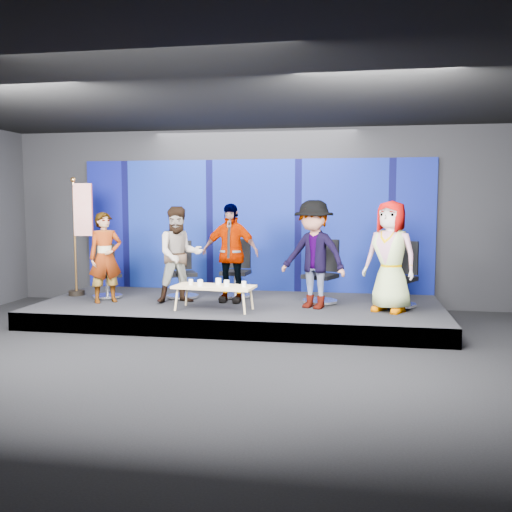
# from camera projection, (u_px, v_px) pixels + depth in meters

# --- Properties ---
(ground) EXTENTS (10.00, 10.00, 0.00)m
(ground) POSITION_uv_depth(u_px,v_px,m) (202.00, 358.00, 7.63)
(ground) COLOR black
(ground) RESTS_ON ground
(room_walls) EXTENTS (10.02, 8.02, 3.51)m
(room_walls) POSITION_uv_depth(u_px,v_px,m) (200.00, 175.00, 7.39)
(room_walls) COLOR black
(room_walls) RESTS_ON ground
(riser) EXTENTS (7.00, 3.00, 0.30)m
(riser) POSITION_uv_depth(u_px,v_px,m) (239.00, 311.00, 10.06)
(riser) COLOR black
(riser) RESTS_ON ground
(backdrop) EXTENTS (7.00, 0.08, 2.60)m
(backdrop) POSITION_uv_depth(u_px,v_px,m) (254.00, 225.00, 11.34)
(backdrop) COLOR #06074D
(backdrop) RESTS_ON riser
(chair_a) EXTENTS (0.78, 0.78, 0.98)m
(chair_a) POSITION_uv_depth(u_px,v_px,m) (107.00, 280.00, 10.56)
(chair_a) COLOR silver
(chair_a) RESTS_ON riser
(panelist_a) EXTENTS (0.69, 0.66, 1.60)m
(panelist_a) POSITION_uv_depth(u_px,v_px,m) (105.00, 257.00, 10.03)
(panelist_a) COLOR black
(panelist_a) RESTS_ON riser
(chair_b) EXTENTS (0.79, 0.79, 1.05)m
(chair_b) POSITION_uv_depth(u_px,v_px,m) (182.00, 279.00, 10.54)
(chair_b) COLOR silver
(chair_b) RESTS_ON riser
(panelist_b) EXTENTS (1.03, 0.95, 1.70)m
(panelist_b) POSITION_uv_depth(u_px,v_px,m) (179.00, 255.00, 9.99)
(panelist_b) COLOR black
(panelist_b) RESTS_ON riser
(chair_c) EXTENTS (0.65, 0.65, 1.08)m
(chair_c) POSITION_uv_depth(u_px,v_px,m) (236.00, 278.00, 10.62)
(chair_c) COLOR silver
(chair_c) RESTS_ON riser
(panelist_c) EXTENTS (1.05, 0.50, 1.75)m
(panelist_c) POSITION_uv_depth(u_px,v_px,m) (230.00, 253.00, 10.07)
(panelist_c) COLOR black
(panelist_c) RESTS_ON riser
(chair_d) EXTENTS (0.83, 0.83, 1.11)m
(chair_d) POSITION_uv_depth(u_px,v_px,m) (322.00, 282.00, 10.00)
(chair_d) COLOR silver
(chair_d) RESTS_ON riser
(panelist_d) EXTENTS (1.34, 1.08, 1.81)m
(panelist_d) POSITION_uv_depth(u_px,v_px,m) (314.00, 254.00, 9.48)
(panelist_d) COLOR black
(panelist_d) RESTS_ON riser
(chair_e) EXTENTS (0.85, 0.85, 1.11)m
(chair_e) POSITION_uv_depth(u_px,v_px,m) (400.00, 285.00, 9.67)
(chair_e) COLOR silver
(chair_e) RESTS_ON riser
(panelist_e) EXTENTS (1.04, 0.92, 1.80)m
(panelist_e) POSITION_uv_depth(u_px,v_px,m) (390.00, 256.00, 9.19)
(panelist_e) COLOR black
(panelist_e) RESTS_ON riser
(coffee_table) EXTENTS (1.37, 0.69, 0.41)m
(coffee_table) POSITION_uv_depth(u_px,v_px,m) (214.00, 288.00, 9.35)
(coffee_table) COLOR tan
(coffee_table) RESTS_ON riser
(mug_a) EXTENTS (0.08, 0.08, 0.09)m
(mug_a) POSITION_uv_depth(u_px,v_px,m) (191.00, 282.00, 9.46)
(mug_a) COLOR silver
(mug_a) RESTS_ON coffee_table
(mug_b) EXTENTS (0.09, 0.09, 0.11)m
(mug_b) POSITION_uv_depth(u_px,v_px,m) (200.00, 283.00, 9.27)
(mug_b) COLOR silver
(mug_b) RESTS_ON coffee_table
(mug_c) EXTENTS (0.09, 0.09, 0.11)m
(mug_c) POSITION_uv_depth(u_px,v_px,m) (218.00, 281.00, 9.46)
(mug_c) COLOR silver
(mug_c) RESTS_ON coffee_table
(mug_d) EXTENTS (0.09, 0.09, 0.11)m
(mug_d) POSITION_uv_depth(u_px,v_px,m) (227.00, 283.00, 9.25)
(mug_d) COLOR silver
(mug_d) RESTS_ON coffee_table
(mug_e) EXTENTS (0.08, 0.08, 0.09)m
(mug_e) POSITION_uv_depth(u_px,v_px,m) (244.00, 284.00, 9.23)
(mug_e) COLOR silver
(mug_e) RESTS_ON coffee_table
(flag_stand) EXTENTS (0.51, 0.30, 2.23)m
(flag_stand) POSITION_uv_depth(u_px,v_px,m) (80.00, 233.00, 10.69)
(flag_stand) COLOR black
(flag_stand) RESTS_ON riser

